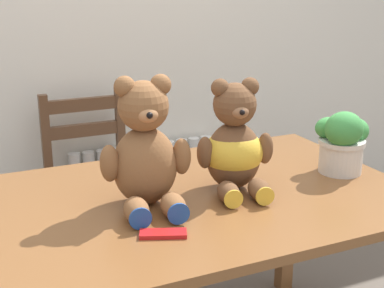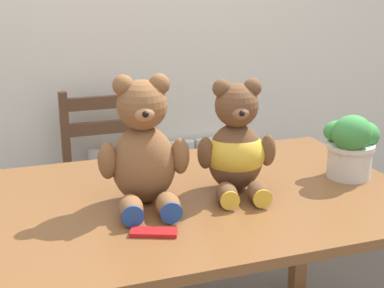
{
  "view_description": "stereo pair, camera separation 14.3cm",
  "coord_description": "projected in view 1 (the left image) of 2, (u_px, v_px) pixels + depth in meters",
  "views": [
    {
      "loc": [
        -0.62,
        -0.98,
        1.39
      ],
      "look_at": [
        0.02,
        0.45,
        0.9
      ],
      "focal_mm": 50.0,
      "sensor_mm": 36.0,
      "label": 1
    },
    {
      "loc": [
        -0.49,
        -1.03,
        1.39
      ],
      "look_at": [
        0.02,
        0.45,
        0.9
      ],
      "focal_mm": 50.0,
      "sensor_mm": 36.0,
      "label": 2
    }
  ],
  "objects": [
    {
      "name": "radiator",
      "position": [
        145.0,
        200.0,
        2.86
      ],
      "size": [
        0.79,
        0.1,
        0.56
      ],
      "color": "silver",
      "rests_on": "ground_plane"
    },
    {
      "name": "teddy_bear_right",
      "position": [
        235.0,
        146.0,
        1.69
      ],
      "size": [
        0.26,
        0.28,
        0.36
      ],
      "rotation": [
        0.0,
        0.0,
        2.94
      ],
      "color": "brown",
      "rests_on": "dining_table"
    },
    {
      "name": "chocolate_bar",
      "position": [
        163.0,
        234.0,
        1.42
      ],
      "size": [
        0.13,
        0.09,
        0.01
      ],
      "primitive_type": "cube",
      "rotation": [
        0.0,
        0.0,
        -0.38
      ],
      "color": "red",
      "rests_on": "dining_table"
    },
    {
      "name": "wooden_chair_behind",
      "position": [
        94.0,
        187.0,
        2.49
      ],
      "size": [
        0.4,
        0.42,
        0.88
      ],
      "rotation": [
        0.0,
        0.0,
        3.14
      ],
      "color": "brown",
      "rests_on": "ground_plane"
    },
    {
      "name": "teddy_bear_left",
      "position": [
        146.0,
        151.0,
        1.56
      ],
      "size": [
        0.28,
        0.29,
        0.39
      ],
      "rotation": [
        0.0,
        0.0,
        3.01
      ],
      "color": "brown",
      "rests_on": "dining_table"
    },
    {
      "name": "potted_plant",
      "position": [
        343.0,
        141.0,
        1.85
      ],
      "size": [
        0.2,
        0.18,
        0.23
      ],
      "color": "beige",
      "rests_on": "dining_table"
    },
    {
      "name": "dining_table",
      "position": [
        187.0,
        222.0,
        1.71
      ],
      "size": [
        1.42,
        0.89,
        0.73
      ],
      "color": "brown",
      "rests_on": "ground_plane"
    }
  ]
}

